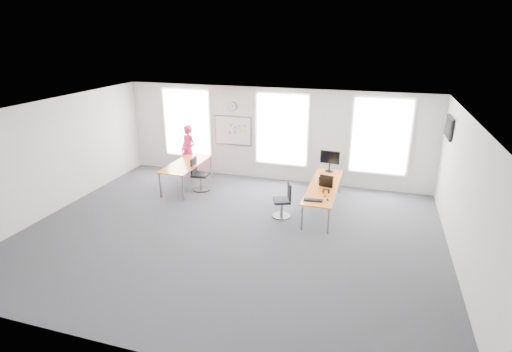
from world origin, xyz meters
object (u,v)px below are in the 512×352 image
(desk_right, at_px, (324,187))
(chair_right, at_px, (284,202))
(monitor, at_px, (330,159))
(keyboard, at_px, (313,200))
(headphones, at_px, (326,191))
(desk_left, at_px, (187,165))
(person, at_px, (188,151))
(chair_left, at_px, (199,176))

(desk_right, bearing_deg, chair_right, -140.66)
(chair_right, height_order, monitor, monitor)
(keyboard, bearing_deg, headphones, 61.27)
(keyboard, relative_size, headphones, 2.62)
(desk_left, height_order, keyboard, desk_left)
(chair_right, bearing_deg, person, -140.55)
(chair_left, distance_m, monitor, 4.00)
(chair_left, distance_m, keyboard, 4.03)
(chair_right, relative_size, chair_left, 0.93)
(chair_right, bearing_deg, desk_left, -130.43)
(chair_right, xyz_separation_m, chair_left, (-2.94, 1.10, 0.03))
(desk_left, relative_size, chair_right, 2.30)
(person, distance_m, keyboard, 5.24)
(desk_right, xyz_separation_m, desk_left, (-4.32, 0.45, 0.07))
(chair_right, bearing_deg, chair_left, -131.33)
(keyboard, bearing_deg, desk_right, 77.06)
(chair_right, xyz_separation_m, headphones, (1.05, 0.25, 0.33))
(person, relative_size, monitor, 2.75)
(chair_left, distance_m, headphones, 4.09)
(monitor, bearing_deg, desk_right, -84.14)
(desk_left, relative_size, keyboard, 4.52)
(chair_right, distance_m, monitor, 2.26)
(headphones, bearing_deg, desk_left, 172.06)
(chair_left, distance_m, person, 1.43)
(desk_left, xyz_separation_m, chair_right, (3.39, -1.21, -0.31))
(desk_right, xyz_separation_m, monitor, (-0.01, 1.19, 0.43))
(person, height_order, keyboard, person)
(chair_left, relative_size, keyboard, 2.12)
(chair_left, bearing_deg, keyboard, -116.54)
(desk_left, xyz_separation_m, person, (-0.39, 0.95, 0.15))
(chair_right, xyz_separation_m, monitor, (0.91, 1.95, 0.67))
(keyboard, bearing_deg, chair_left, 152.00)
(chair_right, distance_m, person, 4.39)
(person, distance_m, headphones, 5.20)
(desk_right, xyz_separation_m, person, (-4.71, 1.41, 0.22))
(chair_right, height_order, chair_left, chair_left)
(headphones, xyz_separation_m, monitor, (-0.13, 1.70, 0.33))
(chair_right, relative_size, monitor, 1.48)
(desk_left, height_order, chair_right, chair_right)
(chair_left, relative_size, headphones, 5.57)
(desk_right, xyz_separation_m, chair_right, (-0.92, -0.76, -0.24))
(keyboard, relative_size, monitor, 0.75)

